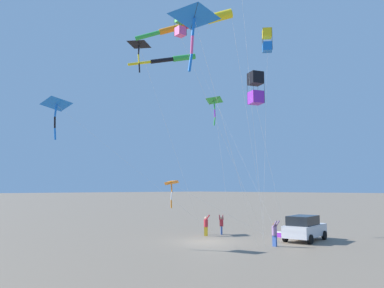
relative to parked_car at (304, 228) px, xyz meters
The scene contains 16 objects.
ground_plane 7.34m from the parked_car, 49.23° to the left, with size 600.00×600.00×0.00m, color #756654.
parked_car is the anchor object (origin of this frame).
cooler_box 2.63m from the parked_car, 11.60° to the right, with size 0.62×0.42×0.42m.
person_adult_flyer 3.90m from the parked_car, 89.87° to the left, with size 0.51×0.40×1.72m.
person_child_green_jacket 7.76m from the parked_car, 23.94° to the left, with size 0.61×0.59×1.71m.
person_child_grey_jacket 7.00m from the parked_car, 12.82° to the left, with size 0.58×0.57×1.62m.
kite_delta_white_trailing 20.18m from the parked_car, 52.44° to the left, with size 4.41×13.92×10.32m.
kite_box_small_distant 13.83m from the parked_car, 101.43° to the left, with size 3.79×4.16×14.12m.
kite_delta_black_fish_shape 11.74m from the parked_car, 75.62° to the left, with size 3.74×6.02×9.93m.
kite_windsock_long_streamer_right 19.71m from the parked_car, 12.43° to the left, with size 11.84×6.88×17.04m.
kite_delta_teal_far_right 11.59m from the parked_car, 22.34° to the left, with size 6.03×6.69×4.66m.
kite_box_purple_drifting 11.04m from the parked_car, 87.20° to the left, with size 2.83×7.31×11.71m.
kite_box_orange_high_right 17.03m from the parked_car, 87.37° to the left, with size 4.38×13.54×13.73m.
kite_delta_long_streamer_left 17.61m from the parked_car, 68.70° to the left, with size 4.95×10.89×13.37m.
kite_windsock_magenta_far_left 16.61m from the parked_car, 88.56° to the left, with size 4.56×13.39×14.39m.
kite_delta_green_low_center 18.18m from the parked_car, 102.31° to the left, with size 5.25×11.23×11.84m.
Camera 1 is at (-19.24, 20.05, 3.86)m, focal length 34.89 mm.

